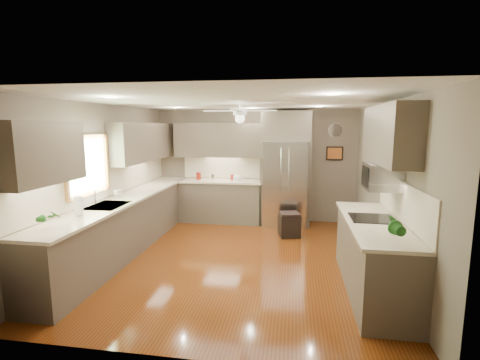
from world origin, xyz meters
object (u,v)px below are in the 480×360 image
(canister_b, at_px, (213,177))
(soap_bottle, at_px, (119,192))
(refrigerator, at_px, (285,171))
(paper_towel, at_px, (79,206))
(bowl, at_px, (237,180))
(microwave, at_px, (382,176))
(potted_plant_left, at_px, (50,217))
(canister_a, at_px, (199,176))
(potted_plant_right, at_px, (395,227))
(canister_d, at_px, (232,177))
(stool, at_px, (289,224))

(canister_b, xyz_separation_m, soap_bottle, (-1.16, -2.07, 0.02))
(soap_bottle, bearing_deg, canister_b, 60.77)
(refrigerator, xyz_separation_m, paper_towel, (-2.67, -3.30, -0.11))
(bowl, height_order, microwave, microwave)
(microwave, bearing_deg, canister_b, 136.96)
(refrigerator, bearing_deg, microwave, -63.91)
(soap_bottle, relative_size, microwave, 0.32)
(potted_plant_left, xyz_separation_m, paper_towel, (-0.03, 0.61, -0.01))
(canister_b, bearing_deg, canister_a, 176.51)
(canister_b, xyz_separation_m, microwave, (2.94, -2.74, 0.47))
(potted_plant_right, bearing_deg, microwave, 84.59)
(canister_a, relative_size, refrigerator, 0.07)
(canister_b, distance_m, bowl, 0.56)
(refrigerator, relative_size, microwave, 4.45)
(canister_d, xyz_separation_m, microwave, (2.50, -2.80, 0.48))
(canister_d, xyz_separation_m, potted_plant_right, (2.40, -3.91, 0.12))
(canister_d, bearing_deg, paper_towel, -113.76)
(canister_b, xyz_separation_m, refrigerator, (1.61, -0.04, 0.18))
(potted_plant_right, bearing_deg, paper_towel, 172.57)
(potted_plant_right, height_order, stool, potted_plant_right)
(canister_a, bearing_deg, soap_bottle, -111.57)
(bowl, bearing_deg, paper_towel, -115.96)
(paper_towel, bearing_deg, potted_plant_left, -86.90)
(refrigerator, bearing_deg, canister_d, 175.31)
(canister_d, height_order, potted_plant_right, potted_plant_right)
(canister_b, bearing_deg, paper_towel, -107.59)
(canister_d, distance_m, paper_towel, 3.72)
(microwave, bearing_deg, refrigerator, 116.09)
(canister_b, xyz_separation_m, potted_plant_left, (-1.03, -3.95, 0.08))
(potted_plant_left, height_order, paper_towel, potted_plant_left)
(canister_b, relative_size, microwave, 0.23)
(microwave, bearing_deg, stool, 122.95)
(bowl, bearing_deg, potted_plant_left, -111.93)
(stool, bearing_deg, potted_plant_left, -131.92)
(canister_a, distance_m, potted_plant_left, 4.03)
(canister_d, relative_size, paper_towel, 0.47)
(paper_towel, bearing_deg, stool, 41.40)
(bowl, distance_m, microwave, 3.65)
(canister_a, xyz_separation_m, stool, (2.06, -0.90, -0.78))
(potted_plant_left, height_order, microwave, microwave)
(canister_b, height_order, paper_towel, paper_towel)
(canister_a, height_order, paper_towel, paper_towel)
(soap_bottle, xyz_separation_m, stool, (2.89, 1.19, -0.79))
(potted_plant_left, xyz_separation_m, refrigerator, (2.64, 3.92, 0.10))
(canister_d, distance_m, potted_plant_right, 4.59)
(paper_towel, bearing_deg, canister_b, 72.41)
(bowl, bearing_deg, canister_a, 176.81)
(potted_plant_left, xyz_separation_m, bowl, (1.58, 3.92, -0.12))
(bowl, xyz_separation_m, paper_towel, (-1.61, -3.31, 0.11))
(potted_plant_left, relative_size, microwave, 0.53)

